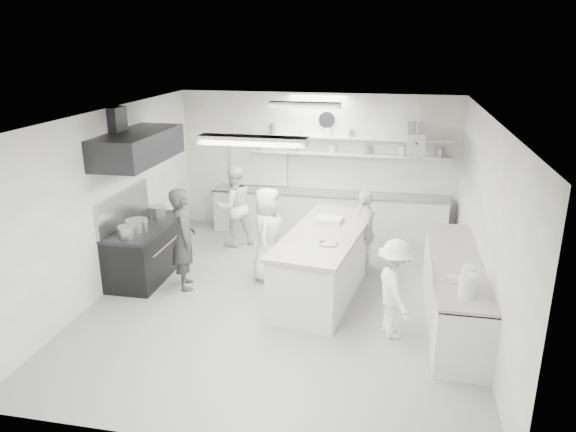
% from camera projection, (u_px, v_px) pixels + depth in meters
% --- Properties ---
extents(floor, '(6.00, 7.00, 0.02)m').
position_uv_depth(floor, '(285.00, 298.00, 8.95)').
color(floor, '#9C9C9C').
rests_on(floor, ground).
extents(ceiling, '(6.00, 7.00, 0.02)m').
position_uv_depth(ceiling, '(284.00, 114.00, 8.00)').
color(ceiling, silver).
rests_on(ceiling, wall_back).
extents(wall_back, '(6.00, 0.04, 3.00)m').
position_uv_depth(wall_back, '(317.00, 163.00, 11.73)').
color(wall_back, white).
rests_on(wall_back, floor).
extents(wall_front, '(6.00, 0.04, 3.00)m').
position_uv_depth(wall_front, '(211.00, 320.00, 5.21)').
color(wall_front, white).
rests_on(wall_front, floor).
extents(wall_left, '(0.04, 7.00, 3.00)m').
position_uv_depth(wall_left, '(109.00, 201.00, 9.03)').
color(wall_left, white).
rests_on(wall_left, floor).
extents(wall_right, '(0.04, 7.00, 3.00)m').
position_uv_depth(wall_right, '(485.00, 224.00, 7.91)').
color(wall_right, white).
rests_on(wall_right, floor).
extents(stove, '(0.80, 1.80, 0.90)m').
position_uv_depth(stove, '(147.00, 252.00, 9.66)').
color(stove, black).
rests_on(stove, floor).
extents(exhaust_hood, '(0.85, 2.00, 0.50)m').
position_uv_depth(exhaust_hood, '(137.00, 147.00, 9.06)').
color(exhaust_hood, black).
rests_on(exhaust_hood, wall_left).
extents(back_counter, '(5.00, 0.60, 0.92)m').
position_uv_depth(back_counter, '(328.00, 214.00, 11.72)').
color(back_counter, silver).
rests_on(back_counter, floor).
extents(shelf_lower, '(4.20, 0.26, 0.04)m').
position_uv_depth(shelf_lower, '(349.00, 154.00, 11.40)').
color(shelf_lower, silver).
rests_on(shelf_lower, wall_back).
extents(shelf_upper, '(4.20, 0.26, 0.04)m').
position_uv_depth(shelf_upper, '(350.00, 138.00, 11.29)').
color(shelf_upper, silver).
rests_on(shelf_upper, wall_back).
extents(pass_through_window, '(1.30, 0.04, 1.00)m').
position_uv_depth(pass_through_window, '(259.00, 163.00, 11.97)').
color(pass_through_window, black).
rests_on(pass_through_window, wall_back).
extents(wall_clock, '(0.32, 0.05, 0.32)m').
position_uv_depth(wall_clock, '(327.00, 120.00, 11.36)').
color(wall_clock, white).
rests_on(wall_clock, wall_back).
extents(right_counter, '(0.74, 3.30, 0.94)m').
position_uv_depth(right_counter, '(454.00, 291.00, 8.11)').
color(right_counter, silver).
rests_on(right_counter, floor).
extents(pot_rack, '(0.30, 1.60, 0.40)m').
position_uv_depth(pot_rack, '(415.00, 138.00, 10.08)').
color(pot_rack, '#9E9E9E').
rests_on(pot_rack, ceiling).
extents(light_fixture_front, '(1.30, 0.25, 0.10)m').
position_uv_depth(light_fixture_front, '(253.00, 140.00, 6.34)').
color(light_fixture_front, silver).
rests_on(light_fixture_front, ceiling).
extents(light_fixture_rear, '(1.30, 0.25, 0.10)m').
position_uv_depth(light_fixture_rear, '(305.00, 105.00, 9.70)').
color(light_fixture_rear, silver).
rests_on(light_fixture_rear, ceiling).
extents(prep_island, '(1.43, 2.91, 1.03)m').
position_uv_depth(prep_island, '(325.00, 263.00, 9.01)').
color(prep_island, silver).
rests_on(prep_island, floor).
extents(stove_pot, '(0.38, 0.38, 0.24)m').
position_uv_depth(stove_pot, '(137.00, 226.00, 9.22)').
color(stove_pot, '#9E9E9E').
rests_on(stove_pot, stove).
extents(cook_stove, '(0.65, 0.76, 1.76)m').
position_uv_depth(cook_stove, '(184.00, 239.00, 9.07)').
color(cook_stove, '#343435').
rests_on(cook_stove, floor).
extents(cook_back, '(1.02, 1.00, 1.66)m').
position_uv_depth(cook_back, '(234.00, 206.00, 10.99)').
color(cook_back, white).
rests_on(cook_back, floor).
extents(cook_island_left, '(0.55, 0.83, 1.67)m').
position_uv_depth(cook_island_left, '(268.00, 234.00, 9.42)').
color(cook_island_left, white).
rests_on(cook_island_left, floor).
extents(cook_island_right, '(0.50, 0.95, 1.54)m').
position_uv_depth(cook_island_right, '(364.00, 232.00, 9.69)').
color(cook_island_right, white).
rests_on(cook_island_right, floor).
extents(cook_right, '(0.81, 1.06, 1.46)m').
position_uv_depth(cook_right, '(395.00, 289.00, 7.60)').
color(cook_right, white).
rests_on(cook_right, floor).
extents(bowl_island_a, '(0.33, 0.33, 0.07)m').
position_uv_depth(bowl_island_a, '(329.00, 245.00, 8.29)').
color(bowl_island_a, '#9E9E9E').
rests_on(bowl_island_a, prep_island).
extents(bowl_island_b, '(0.19, 0.19, 0.06)m').
position_uv_depth(bowl_island_b, '(317.00, 217.00, 9.61)').
color(bowl_island_b, silver).
rests_on(bowl_island_b, prep_island).
extents(bowl_right, '(0.29, 0.29, 0.06)m').
position_uv_depth(bowl_right, '(451.00, 280.00, 7.30)').
color(bowl_right, silver).
rests_on(bowl_right, right_counter).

